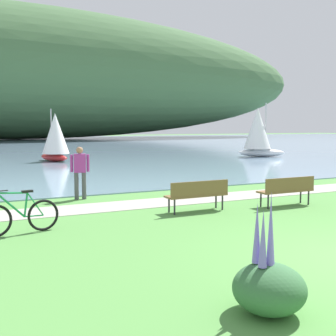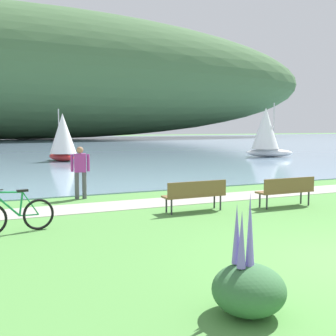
# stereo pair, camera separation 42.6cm
# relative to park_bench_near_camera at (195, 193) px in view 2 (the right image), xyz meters

# --- Properties ---
(bay_water) EXTENTS (180.00, 80.00, 0.04)m
(bay_water) POSITION_rel_park_bench_near_camera_xyz_m (0.62, 43.90, -0.50)
(bay_water) COLOR #7A99B2
(bay_water) RESTS_ON ground
(distant_hillside) EXTENTS (114.79, 28.00, 22.53)m
(distant_hillside) POSITION_rel_park_bench_near_camera_xyz_m (2.21, 67.29, 10.78)
(distant_hillside) COLOR #42663D
(distant_hillside) RESTS_ON bay_water
(shoreline_path) EXTENTS (60.00, 1.50, 0.01)m
(shoreline_path) POSITION_rel_park_bench_near_camera_xyz_m (0.62, 1.76, -0.52)
(shoreline_path) COLOR #A39E93
(shoreline_path) RESTS_ON ground
(park_bench_near_camera) EXTENTS (1.81, 0.50, 0.88)m
(park_bench_near_camera) POSITION_rel_park_bench_near_camera_xyz_m (0.00, 0.00, 0.00)
(park_bench_near_camera) COLOR brown
(park_bench_near_camera) RESTS_ON ground
(park_bench_further_along) EXTENTS (1.80, 0.48, 0.88)m
(park_bench_further_along) POSITION_rel_park_bench_near_camera_xyz_m (2.80, -0.44, 0.00)
(park_bench_further_along) COLOR brown
(park_bench_further_along) RESTS_ON ground
(bicycle_leaning_near_bench) EXTENTS (1.75, 0.38, 1.01)m
(bicycle_leaning_near_bench) POSITION_rel_park_bench_near_camera_xyz_m (-4.76, -0.46, -0.12)
(bicycle_leaning_near_bench) COLOR black
(bicycle_leaning_near_bench) RESTS_ON ground
(person_at_shoreline) EXTENTS (0.60, 0.30, 1.71)m
(person_at_shoreline) POSITION_rel_park_bench_near_camera_xyz_m (-2.43, 3.42, 0.46)
(person_at_shoreline) COLOR #4C4C51
(person_at_shoreline) RESTS_ON ground
(echium_bush_closest_to_camera) EXTENTS (0.94, 0.94, 1.59)m
(echium_bush_closest_to_camera) POSITION_rel_park_bench_near_camera_xyz_m (-2.39, -6.04, -0.15)
(echium_bush_closest_to_camera) COLOR #386B3D
(echium_bush_closest_to_camera) RESTS_ON ground
(sailboat_mid_bay) EXTENTS (2.23, 3.05, 3.46)m
(sailboat_mid_bay) POSITION_rel_park_bench_near_camera_xyz_m (-0.32, 18.29, 1.15)
(sailboat_mid_bay) COLOR #B22323
(sailboat_mid_bay) RESTS_ON bay_water
(sailboat_toward_hillside) EXTENTS (3.42, 2.91, 4.04)m
(sailboat_toward_hillside) POSITION_rel_park_bench_near_camera_xyz_m (14.37, 16.06, 1.42)
(sailboat_toward_hillside) COLOR white
(sailboat_toward_hillside) RESTS_ON bay_water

